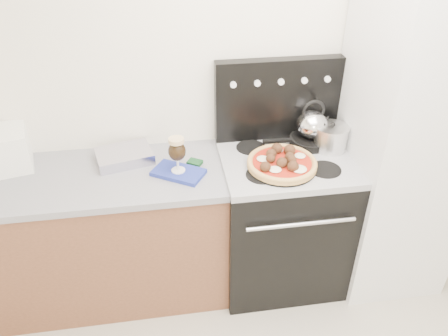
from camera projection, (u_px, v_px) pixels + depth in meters
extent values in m
cube|color=white|center=(263.00, 84.00, 2.62)|extent=(3.50, 0.01, 2.50)
cube|color=brown|center=(105.00, 238.00, 2.69)|extent=(1.45, 0.60, 0.86)
cube|color=gray|center=(93.00, 178.00, 2.44)|extent=(1.48, 0.63, 0.04)
cube|color=black|center=(281.00, 222.00, 2.80)|extent=(0.76, 0.65, 0.88)
cube|color=#ADADB2|center=(286.00, 161.00, 2.55)|extent=(0.76, 0.65, 0.04)
cube|color=black|center=(277.00, 99.00, 2.63)|extent=(0.76, 0.08, 0.50)
cube|color=silver|center=(402.00, 147.00, 2.59)|extent=(0.64, 0.68, 1.90)
cube|color=silver|center=(124.00, 156.00, 2.54)|extent=(0.36, 0.30, 0.06)
cube|color=#24349C|center=(178.00, 173.00, 2.43)|extent=(0.32, 0.28, 0.02)
cylinder|color=black|center=(282.00, 167.00, 2.45)|extent=(0.40, 0.40, 0.01)
cylinder|color=black|center=(310.00, 140.00, 2.67)|extent=(0.26, 0.26, 0.04)
cylinder|color=silver|center=(331.00, 138.00, 2.59)|extent=(0.21, 0.21, 0.14)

